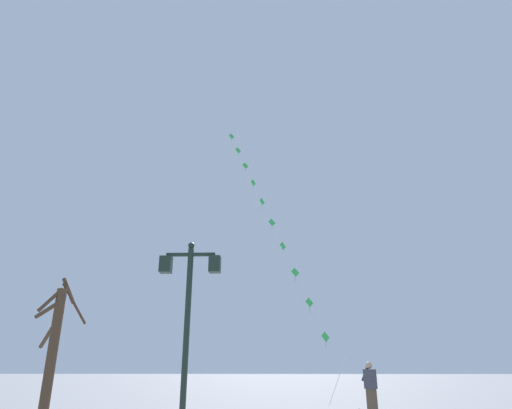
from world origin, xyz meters
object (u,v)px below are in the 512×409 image
twin_lantern_lamp_post (188,297)px  kite_flyer (371,388)px  bare_tree (53,346)px  kite_train (272,224)px

twin_lantern_lamp_post → kite_flyer: twin_lantern_lamp_post is taller
twin_lantern_lamp_post → bare_tree: bearing=148.1°
kite_train → bare_tree: bearing=-129.5°
kite_train → kite_flyer: size_ratio=9.41×
kite_flyer → bare_tree: size_ratio=0.41×
bare_tree → twin_lantern_lamp_post: bearing=-31.9°
twin_lantern_lamp_post → bare_tree: size_ratio=1.08×
kite_flyer → bare_tree: bare_tree is taller
twin_lantern_lamp_post → kite_train: bearing=78.9°
twin_lantern_lamp_post → kite_flyer: size_ratio=2.62×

